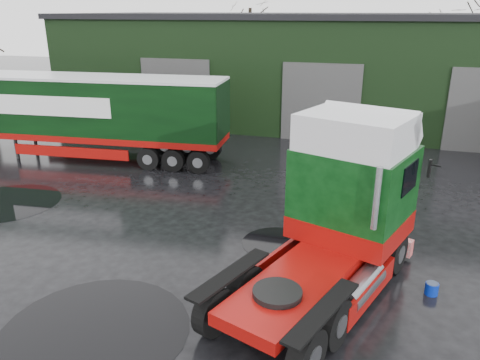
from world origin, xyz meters
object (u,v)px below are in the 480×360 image
object	(u,v)px
trailer_left	(93,118)
wash_bucket	(432,289)
tree_back_a	(250,32)
tree_back_b	(452,48)
hero_tractor	(318,218)
warehouse	(333,67)

from	to	relation	value
trailer_left	wash_bucket	bearing A→B (deg)	-122.70
tree_back_a	tree_back_b	xyz separation A→B (m)	(16.00, 0.00, -1.00)
hero_tractor	trailer_left	xyz separation A→B (m)	(-11.14, 8.48, -0.21)
warehouse	trailer_left	distance (m)	15.35
wash_bucket	tree_back_a	size ratio (longest dim) A/B	0.03
warehouse	wash_bucket	size ratio (longest dim) A/B	102.88
wash_bucket	tree_back_b	bearing A→B (deg)	83.00
hero_tractor	tree_back_a	xyz separation A→B (m)	(-9.64, 30.46, 2.63)
warehouse	tree_back_b	distance (m)	12.82
warehouse	trailer_left	bearing A→B (deg)	-128.40
tree_back_b	tree_back_a	bearing A→B (deg)	180.00
trailer_left	tree_back_b	size ratio (longest dim) A/B	1.64
warehouse	tree_back_b	size ratio (longest dim) A/B	4.32
tree_back_b	hero_tractor	bearing A→B (deg)	-101.79
wash_bucket	hero_tractor	bearing A→B (deg)	-160.33
tree_back_a	hero_tractor	bearing A→B (deg)	-72.43
warehouse	tree_back_b	xyz separation A→B (m)	(8.00, 10.00, 0.59)
warehouse	trailer_left	size ratio (longest dim) A/B	2.64
hero_tractor	tree_back_b	world-z (taller)	tree_back_b
hero_tractor	tree_back_b	size ratio (longest dim) A/B	0.91
trailer_left	wash_bucket	distance (m)	15.87
wash_bucket	trailer_left	bearing A→B (deg)	151.62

